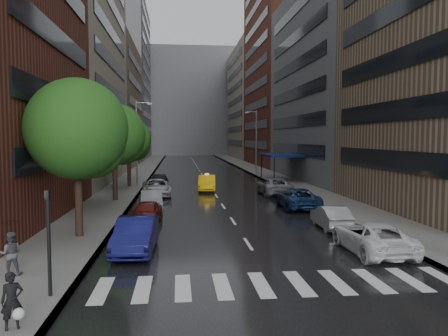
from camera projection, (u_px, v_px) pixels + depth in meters
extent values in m
plane|color=gray|center=(264.00, 268.00, 17.71)|extent=(220.00, 220.00, 0.00)
cube|color=black|center=(200.00, 172.00, 67.31)|extent=(14.00, 140.00, 0.01)
cube|color=gray|center=(141.00, 172.00, 66.36)|extent=(4.00, 140.00, 0.15)
cube|color=gray|center=(258.00, 171.00, 68.25)|extent=(4.00, 140.00, 0.15)
cube|color=silver|center=(102.00, 290.00, 15.08)|extent=(0.55, 2.80, 0.01)
cube|color=silver|center=(143.00, 289.00, 15.23)|extent=(0.55, 2.80, 0.01)
cube|color=silver|center=(183.00, 287.00, 15.38)|extent=(0.55, 2.80, 0.01)
cube|color=silver|center=(222.00, 286.00, 15.52)|extent=(0.55, 2.80, 0.01)
cube|color=silver|center=(261.00, 284.00, 15.67)|extent=(0.55, 2.80, 0.01)
cube|color=silver|center=(299.00, 283.00, 15.82)|extent=(0.55, 2.80, 0.01)
cube|color=silver|center=(336.00, 282.00, 15.97)|extent=(0.55, 2.80, 0.01)
cube|color=silver|center=(373.00, 280.00, 16.11)|extent=(0.55, 2.80, 0.01)
cube|color=silver|center=(409.00, 279.00, 16.26)|extent=(0.55, 2.80, 0.01)
cube|color=silver|center=(444.00, 278.00, 16.41)|extent=(0.55, 2.80, 0.01)
cube|color=gray|center=(77.00, 37.00, 50.66)|extent=(8.00, 28.00, 34.00)
cube|color=#937A5B|center=(113.00, 106.00, 78.86)|extent=(8.00, 28.00, 22.00)
cube|color=slate|center=(131.00, 82.00, 108.06)|extent=(8.00, 32.00, 38.00)
cube|color=slate|center=(327.00, 83.00, 54.16)|extent=(8.00, 28.00, 24.00)
cube|color=maroon|center=(276.00, 69.00, 81.52)|extent=(8.00, 28.00, 36.00)
cube|color=gray|center=(250.00, 103.00, 111.56)|extent=(8.00, 32.00, 28.00)
cube|color=slate|center=(189.00, 103.00, 133.65)|extent=(40.00, 14.00, 32.00)
cylinder|color=#382619|center=(79.00, 195.00, 22.68)|extent=(0.40, 0.40, 4.58)
sphere|color=#1E5116|center=(77.00, 129.00, 22.44)|extent=(5.23, 5.23, 5.23)
cylinder|color=#382619|center=(115.00, 175.00, 35.81)|extent=(0.40, 0.40, 4.45)
sphere|color=#1E5116|center=(114.00, 134.00, 35.58)|extent=(5.08, 5.08, 5.08)
cylinder|color=#382619|center=(129.00, 168.00, 46.22)|extent=(0.40, 0.40, 4.10)
sphere|color=#1E5116|center=(129.00, 139.00, 46.01)|extent=(4.68, 4.68, 4.68)
imported|color=#F6B20C|center=(207.00, 183.00, 43.34)|extent=(1.98, 4.83, 1.56)
imported|color=#111251|center=(136.00, 235.00, 20.09)|extent=(1.89, 4.92, 1.60)
imported|color=maroon|center=(146.00, 212.00, 26.80)|extent=(2.04, 4.19, 1.38)
imported|color=slate|center=(151.00, 200.00, 31.87)|extent=(1.85, 4.43, 1.42)
imported|color=#A8A7AC|center=(156.00, 188.00, 39.55)|extent=(2.95, 5.61, 1.50)
imported|color=black|center=(159.00, 181.00, 45.39)|extent=(1.90, 4.64, 1.58)
imported|color=white|center=(372.00, 237.00, 19.99)|extent=(2.51, 5.30, 1.46)
imported|color=gray|center=(331.00, 217.00, 25.39)|extent=(1.58, 4.13, 1.34)
imported|color=#0F254A|center=(297.00, 198.00, 32.49)|extent=(2.65, 5.54, 1.52)
imported|color=slate|center=(274.00, 186.00, 40.35)|extent=(2.68, 5.73, 1.59)
imported|color=black|center=(12.00, 301.00, 11.66)|extent=(0.67, 0.57, 1.56)
sphere|color=white|center=(19.00, 314.00, 11.60)|extent=(0.32, 0.32, 0.32)
imported|color=#4F4D53|center=(11.00, 254.00, 16.25)|extent=(0.90, 0.77, 1.64)
imported|color=black|center=(10.00, 232.00, 16.19)|extent=(0.96, 0.98, 0.88)
cylinder|color=black|center=(49.00, 247.00, 14.07)|extent=(0.12, 0.12, 3.20)
imported|color=black|center=(48.00, 204.00, 13.97)|extent=(0.18, 0.15, 0.90)
cylinder|color=gray|center=(137.00, 144.00, 46.33)|extent=(0.18, 0.18, 9.00)
cube|color=gray|center=(149.00, 104.00, 46.18)|extent=(0.50, 0.22, 0.16)
cylinder|color=gray|center=(256.00, 142.00, 62.84)|extent=(0.18, 0.18, 9.00)
cube|color=gray|center=(247.00, 113.00, 62.40)|extent=(0.50, 0.22, 0.16)
cube|color=navy|center=(280.00, 155.00, 53.15)|extent=(4.00, 8.00, 0.25)
cylinder|color=black|center=(274.00, 170.00, 49.32)|extent=(0.12, 0.12, 3.00)
cylinder|color=black|center=(261.00, 165.00, 56.86)|extent=(0.12, 0.12, 3.00)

